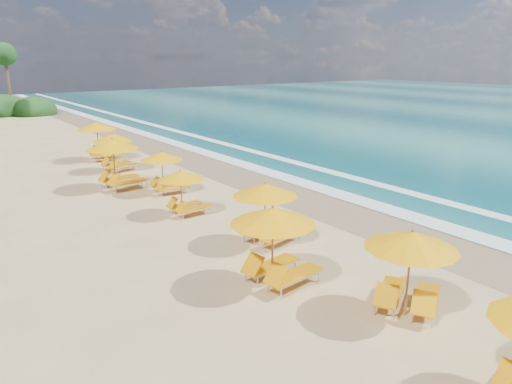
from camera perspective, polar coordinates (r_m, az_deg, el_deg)
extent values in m
plane|color=tan|center=(19.53, 0.00, -3.39)|extent=(160.00, 160.00, 0.00)
cube|color=#8D7454|center=(22.01, 8.45, -1.31)|extent=(4.00, 160.00, 0.01)
cube|color=white|center=(23.04, 11.12, -0.59)|extent=(1.20, 160.00, 0.01)
cube|color=white|center=(25.26, 15.78, 0.54)|extent=(0.80, 160.00, 0.01)
cylinder|color=olive|center=(12.78, 17.85, -9.48)|extent=(0.06, 0.06, 2.28)
cone|color=#F4A005|center=(12.42, 18.22, -5.51)|extent=(3.18, 3.18, 0.46)
sphere|color=olive|center=(12.33, 18.32, -4.41)|extent=(0.08, 0.08, 0.08)
cylinder|color=olive|center=(13.64, 1.98, -6.79)|extent=(0.06, 0.06, 2.39)
cone|color=#F4A005|center=(13.29, 2.02, -2.85)|extent=(2.71, 2.71, 0.48)
sphere|color=olive|center=(13.21, 2.03, -1.75)|extent=(0.09, 0.09, 0.09)
cylinder|color=olive|center=(16.65, 1.08, -2.79)|extent=(0.06, 0.06, 2.23)
cone|color=#F4A005|center=(16.38, 1.10, 0.28)|extent=(2.73, 2.73, 0.45)
sphere|color=olive|center=(16.31, 1.10, 1.12)|extent=(0.08, 0.08, 0.08)
cylinder|color=olive|center=(20.09, -8.95, -0.18)|extent=(0.05, 0.05, 1.91)
cone|color=#F4A005|center=(19.89, -9.05, 2.01)|extent=(2.01, 2.01, 0.38)
sphere|color=olive|center=(19.84, -9.08, 2.61)|extent=(0.07, 0.07, 0.07)
cylinder|color=olive|center=(23.53, -11.18, 2.25)|extent=(0.05, 0.05, 2.04)
cone|color=#F4A005|center=(23.35, -11.29, 4.26)|extent=(2.31, 2.31, 0.41)
sphere|color=olive|center=(23.31, -11.32, 4.81)|extent=(0.07, 0.07, 0.07)
cylinder|color=olive|center=(24.80, -16.68, 3.16)|extent=(0.06, 0.06, 2.53)
cone|color=#F4A005|center=(24.60, -16.88, 5.55)|extent=(2.84, 2.84, 0.51)
sphere|color=olive|center=(24.55, -16.93, 6.20)|extent=(0.09, 0.09, 0.09)
cylinder|color=olive|center=(28.80, -16.74, 4.52)|extent=(0.05, 0.05, 2.20)
cone|color=#F4A005|center=(28.65, -16.88, 6.31)|extent=(2.64, 2.64, 0.44)
sphere|color=olive|center=(28.61, -16.92, 6.79)|extent=(0.08, 0.08, 0.08)
cylinder|color=olive|center=(32.26, -18.47, 5.77)|extent=(0.06, 0.06, 2.45)
cone|color=#F4A005|center=(32.11, -18.63, 7.56)|extent=(2.93, 2.93, 0.49)
sphere|color=olive|center=(32.08, -18.67, 8.04)|extent=(0.09, 0.09, 0.09)
ellipsoid|color=#163D14|center=(62.81, -28.16, 8.66)|extent=(5.60, 5.60, 3.64)
ellipsoid|color=#163D14|center=(61.35, -25.09, 8.86)|extent=(5.00, 5.00, 3.25)
cylinder|color=brown|center=(62.75, -27.60, 11.37)|extent=(0.36, 0.36, 6.80)
sphere|color=#163D14|center=(62.68, -28.00, 14.45)|extent=(2.60, 2.60, 2.60)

